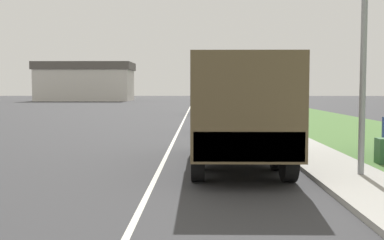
% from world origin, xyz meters
% --- Properties ---
extents(ground_plane, '(180.00, 180.00, 0.00)m').
position_xyz_m(ground_plane, '(0.00, 40.00, 0.00)').
color(ground_plane, '#38383A').
extents(lane_centre_stripe, '(0.12, 120.00, 0.00)m').
position_xyz_m(lane_centre_stripe, '(0.00, 40.00, 0.00)').
color(lane_centre_stripe, silver).
rests_on(lane_centre_stripe, ground).
extents(sidewalk_right, '(1.80, 120.00, 0.12)m').
position_xyz_m(sidewalk_right, '(4.50, 40.00, 0.06)').
color(sidewalk_right, '#ADAAA3').
rests_on(sidewalk_right, ground).
extents(grass_strip_right, '(7.00, 120.00, 0.02)m').
position_xyz_m(grass_strip_right, '(8.90, 40.00, 0.01)').
color(grass_strip_right, '#4C7538').
rests_on(grass_strip_right, ground).
extents(military_truck, '(2.33, 7.08, 2.85)m').
position_xyz_m(military_truck, '(2.01, 12.57, 1.60)').
color(military_truck, '#545B3D').
rests_on(military_truck, ground).
extents(car_nearest_ahead, '(1.76, 4.02, 1.60)m').
position_xyz_m(car_nearest_ahead, '(2.18, 22.76, 0.71)').
color(car_nearest_ahead, silver).
rests_on(car_nearest_ahead, ground).
extents(car_second_ahead, '(1.78, 4.35, 1.74)m').
position_xyz_m(car_second_ahead, '(1.53, 37.90, 0.77)').
color(car_second_ahead, black).
rests_on(car_second_ahead, ground).
extents(lamp_post, '(1.69, 0.24, 6.01)m').
position_xyz_m(lamp_post, '(4.51, 10.75, 3.77)').
color(lamp_post, gray).
rests_on(lamp_post, sidewalk_right).
extents(building_distant, '(15.66, 8.36, 6.33)m').
position_xyz_m(building_distant, '(-17.85, 79.18, 3.20)').
color(building_distant, beige).
rests_on(building_distant, ground).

